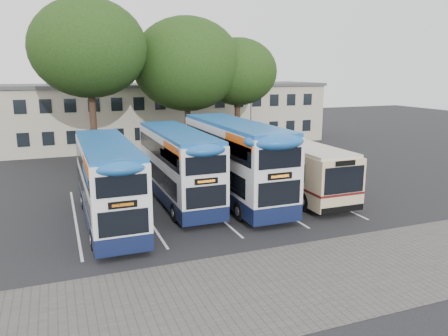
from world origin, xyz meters
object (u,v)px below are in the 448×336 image
object	(u,v)px
tree_left	(89,48)
bus_dd_right	(234,157)
bus_dd_mid	(178,163)
bus_dd_left	(108,179)
tree_mid	(187,64)
lamp_post	(251,97)
bus_single	(290,163)
tree_right	(238,72)

from	to	relation	value
tree_left	bus_dd_right	xyz separation A→B (m)	(6.90, -10.94, -6.51)
bus_dd_mid	bus_dd_right	size ratio (longest dim) A/B	0.91
bus_dd_left	bus_dd_right	world-z (taller)	bus_dd_right
tree_mid	lamp_post	bearing A→B (deg)	13.94
tree_mid	bus_single	distance (m)	14.34
tree_left	bus_single	distance (m)	16.82
tree_right	bus_dd_right	bearing A→B (deg)	-113.66
tree_mid	bus_single	size ratio (longest dim) A/B	1.10
tree_mid	bus_dd_right	xyz separation A→B (m)	(-1.04, -12.90, -5.45)
tree_left	tree_mid	distance (m)	8.24
lamp_post	tree_mid	world-z (taller)	tree_mid
bus_dd_left	bus_single	distance (m)	11.44
bus_dd_mid	bus_dd_right	bearing A→B (deg)	-12.97
tree_right	tree_left	bearing A→B (deg)	-172.12
tree_right	bus_single	size ratio (longest dim) A/B	0.96
tree_right	bus_single	xyz separation A→B (m)	(-1.62, -12.38, -5.55)
tree_right	bus_dd_mid	bearing A→B (deg)	-126.25
bus_dd_left	tree_left	bearing A→B (deg)	87.84
tree_mid	bus_dd_left	xyz separation A→B (m)	(-8.40, -14.41, -5.72)
bus_dd_left	bus_dd_right	xyz separation A→B (m)	(7.37, 1.52, 0.27)
tree_mid	tree_left	bearing A→B (deg)	-166.15
bus_dd_left	bus_dd_mid	distance (m)	4.74
bus_single	bus_dd_left	bearing A→B (deg)	-170.95
bus_dd_right	bus_single	size ratio (longest dim) A/B	1.03
tree_mid	bus_dd_right	world-z (taller)	tree_mid
tree_mid	tree_right	world-z (taller)	tree_mid
bus_dd_mid	bus_dd_right	world-z (taller)	bus_dd_right
tree_mid	bus_dd_left	world-z (taller)	tree_mid
tree_left	tree_mid	bearing A→B (deg)	13.85
bus_single	bus_dd_right	bearing A→B (deg)	-175.87
lamp_post	bus_dd_right	bearing A→B (deg)	-118.05
bus_dd_mid	lamp_post	bearing A→B (deg)	51.60
bus_dd_left	bus_single	size ratio (longest dim) A/B	0.92
tree_mid	bus_dd_mid	distance (m)	14.08
tree_left	tree_right	distance (m)	12.67
bus_dd_mid	bus_dd_right	distance (m)	3.29
tree_right	bus_dd_mid	size ratio (longest dim) A/B	1.02
bus_dd_left	tree_right	bearing A→B (deg)	47.68
tree_left	bus_dd_left	world-z (taller)	tree_left
bus_dd_right	bus_dd_left	bearing A→B (deg)	-168.38
tree_right	tree_mid	bearing A→B (deg)	177.02
tree_right	lamp_post	bearing A→B (deg)	40.67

